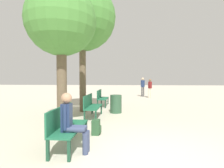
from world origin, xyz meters
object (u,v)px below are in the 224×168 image
object	(u,v)px
bench_row_1	(91,105)
backpack	(96,127)
bench_row_0	(66,124)
person_seated	(72,121)
bench_row_2	(101,97)
pedestrian_near	(150,87)
pedestrian_mid	(143,86)
tree_row_0	(61,22)
trash_bin	(116,104)
tree_row_1	(82,18)

from	to	relation	value
bench_row_1	backpack	xyz separation A→B (m)	(0.58, -2.19, -0.34)
bench_row_0	person_seated	distance (m)	0.44
bench_row_2	pedestrian_near	size ratio (longest dim) A/B	0.98
bench_row_0	pedestrian_mid	bearing A→B (deg)	75.88
bench_row_0	bench_row_2	distance (m)	6.34
bench_row_2	tree_row_0	xyz separation A→B (m)	(-0.71, -4.70, 3.01)
bench_row_2	person_seated	distance (m)	6.67
pedestrian_near	trash_bin	world-z (taller)	pedestrian_near
bench_row_0	person_seated	world-z (taller)	person_seated
trash_bin	person_seated	bearing A→B (deg)	-99.00
person_seated	trash_bin	world-z (taller)	person_seated
tree_row_0	bench_row_1	bearing A→B (deg)	65.16
tree_row_0	bench_row_0	bearing A→B (deg)	-66.84
tree_row_1	pedestrian_near	bearing A→B (deg)	56.77
bench_row_1	tree_row_0	size ratio (longest dim) A/B	0.33
bench_row_0	trash_bin	bearing A→B (deg)	77.07
bench_row_1	bench_row_2	xyz separation A→B (m)	(0.00, 3.17, 0.00)
tree_row_1	person_seated	bearing A→B (deg)	-78.82
bench_row_0	tree_row_1	world-z (taller)	tree_row_1
tree_row_0	backpack	xyz separation A→B (m)	(1.29, -0.66, -3.35)
backpack	trash_bin	xyz separation A→B (m)	(0.41, 3.33, 0.22)
bench_row_0	bench_row_2	size ratio (longest dim) A/B	1.00
pedestrian_near	trash_bin	bearing A→B (deg)	-110.84
bench_row_0	bench_row_2	bearing A→B (deg)	90.00
person_seated	pedestrian_mid	world-z (taller)	pedestrian_mid
trash_bin	tree_row_0	bearing A→B (deg)	-122.48
bench_row_2	pedestrian_mid	world-z (taller)	pedestrian_mid
person_seated	backpack	xyz separation A→B (m)	(0.33, 1.30, -0.51)
tree_row_1	backpack	xyz separation A→B (m)	(1.29, -3.56, -4.47)
bench_row_2	bench_row_1	bearing A→B (deg)	-90.00
bench_row_2	backpack	xyz separation A→B (m)	(0.58, -5.36, -0.34)
bench_row_0	bench_row_2	world-z (taller)	same
person_seated	pedestrian_near	size ratio (longest dim) A/B	0.83
tree_row_0	pedestrian_mid	distance (m)	11.37
bench_row_1	bench_row_2	distance (m)	3.17
bench_row_1	tree_row_0	bearing A→B (deg)	-114.84
bench_row_1	trash_bin	size ratio (longest dim) A/B	1.85
bench_row_2	tree_row_1	bearing A→B (deg)	-111.45
person_seated	backpack	world-z (taller)	person_seated
bench_row_1	bench_row_2	bearing A→B (deg)	90.00
tree_row_1	person_seated	size ratio (longest dim) A/B	4.73
person_seated	trash_bin	xyz separation A→B (m)	(0.73, 4.63, -0.29)
bench_row_0	bench_row_1	distance (m)	3.17
pedestrian_near	tree_row_1	bearing A→B (deg)	-123.23
trash_bin	backpack	bearing A→B (deg)	-96.96
bench_row_1	tree_row_1	xyz separation A→B (m)	(-0.71, 1.38, 4.13)
bench_row_1	trash_bin	bearing A→B (deg)	49.01
tree_row_0	person_seated	bearing A→B (deg)	-63.93
person_seated	pedestrian_near	xyz separation A→B (m)	(3.30, 11.37, 0.22)
tree_row_1	backpack	bearing A→B (deg)	-70.12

